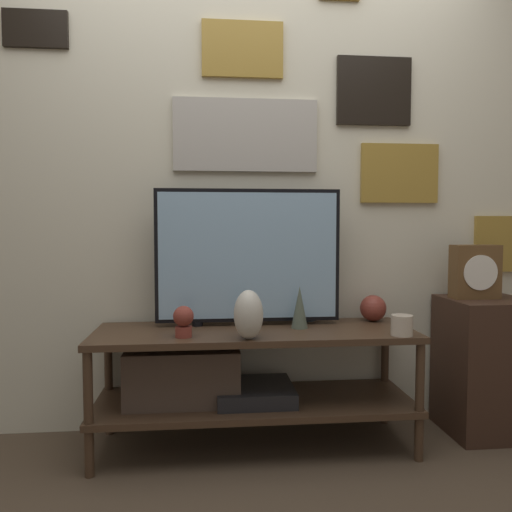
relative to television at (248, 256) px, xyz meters
The scene contains 12 objects.
ground_plane 0.99m from the television, 87.01° to the right, with size 12.00×12.00×0.00m, color #4C3D2D.
wall_back 0.49m from the television, 80.96° to the left, with size 6.40×0.08×2.70m.
media_console 0.57m from the television, 135.58° to the right, with size 1.49×0.49×0.56m.
television is the anchor object (origin of this frame).
vase_urn_stoneware 0.38m from the television, 94.69° to the right, with size 0.13×0.14×0.21m.
vase_slim_bronze 0.35m from the television, 21.79° to the right, with size 0.08×0.08×0.20m.
vase_round_glass 0.70m from the television, ahead, with size 0.13×0.13×0.13m.
vase_tall_ceramic 0.39m from the television, 17.25° to the left, with size 0.10×0.10×0.25m.
candle_jar 0.78m from the television, 24.36° to the right, with size 0.10×0.10×0.09m.
decorative_bust 0.47m from the television, 142.52° to the right, with size 0.09×0.09×0.14m.
side_table 1.33m from the television, ahead, with size 0.41×0.39×0.68m.
mantel_clock 1.15m from the television, ahead, with size 0.23×0.11×0.27m.
Camera 1 is at (-0.23, -2.02, 1.05)m, focal length 35.00 mm.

